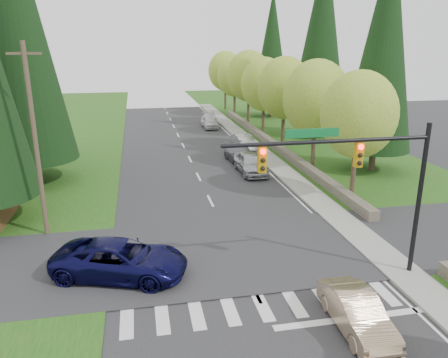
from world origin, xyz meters
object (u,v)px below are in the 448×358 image
object	(u,v)px
sedan_champagne	(357,313)
parked_car_d	(210,122)
parked_car_b	(240,154)
suv_navy	(121,260)
parked_car_e	(210,120)
parked_car_a	(251,163)
parked_car_c	(244,143)

from	to	relation	value
sedan_champagne	parked_car_d	xyz separation A→B (m)	(1.30, 39.72, 0.03)
parked_car_b	sedan_champagne	bearing A→B (deg)	-97.19
suv_navy	parked_car_e	size ratio (longest dim) A/B	1.23
sedan_champagne	parked_car_b	distance (m)	23.56
sedan_champagne	parked_car_b	world-z (taller)	parked_car_b
parked_car_a	parked_car_d	bearing A→B (deg)	89.16
parked_car_b	parked_car_d	size ratio (longest dim) A/B	1.18
sedan_champagne	parked_car_e	xyz separation A→B (m)	(1.67, 41.79, 0.01)
parked_car_a	parked_car_d	size ratio (longest dim) A/B	1.16
sedan_champagne	parked_car_d	size ratio (longest dim) A/B	0.99
parked_car_c	parked_car_e	size ratio (longest dim) A/B	0.93
parked_car_a	parked_car_d	distance (m)	19.72
parked_car_b	parked_car_d	bearing A→B (deg)	85.98
parked_car_a	parked_car_b	xyz separation A→B (m)	(0.00, 3.52, -0.11)
parked_car_b	parked_car_d	xyz separation A→B (m)	(0.00, 16.20, -0.00)
parked_car_b	parked_car_d	distance (m)	16.20
parked_car_c	parked_car_d	size ratio (longest dim) A/B	1.06
parked_car_c	parked_car_d	world-z (taller)	parked_car_c
suv_navy	parked_car_e	distance (m)	37.66
parked_car_e	parked_car_a	bearing A→B (deg)	-87.57
sedan_champagne	parked_car_e	world-z (taller)	parked_car_e
sedan_champagne	suv_navy	bearing A→B (deg)	148.00
parked_car_d	parked_car_e	distance (m)	2.10
parked_car_c	parked_car_d	bearing A→B (deg)	90.72
parked_car_b	parked_car_a	bearing A→B (deg)	-94.02
suv_navy	parked_car_c	xyz separation A→B (m)	(11.06, 22.30, -0.08)
parked_car_b	parked_car_e	bearing A→B (deg)	84.81
suv_navy	sedan_champagne	bearing A→B (deg)	-104.57
parked_car_c	parked_car_e	distance (m)	14.04
sedan_champagne	suv_navy	xyz separation A→B (m)	(-8.36, 5.49, 0.13)
parked_car_b	parked_car_c	size ratio (longest dim) A/B	1.11
suv_navy	parked_car_a	distance (m)	17.43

